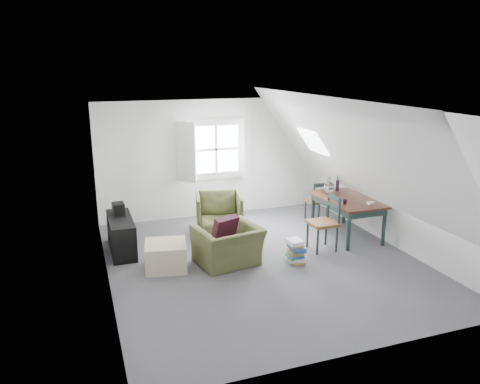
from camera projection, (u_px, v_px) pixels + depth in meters
name	position (u px, v px, depth m)	size (l,w,h in m)	color
floor	(263.00, 261.00, 7.84)	(5.50, 5.50, 0.00)	#535258
ceiling	(265.00, 111.00, 7.18)	(5.50, 5.50, 0.00)	white
wall_back	(216.00, 158.00, 10.01)	(5.00, 5.00, 0.00)	white
wall_front	(362.00, 252.00, 5.01)	(5.00, 5.00, 0.00)	white
wall_left	(103.00, 205.00, 6.71)	(5.50, 5.50, 0.00)	white
wall_right	(394.00, 177.00, 8.31)	(5.50, 5.50, 0.00)	white
slope_left	(167.00, 164.00, 6.87)	(5.50, 5.50, 0.00)	white
slope_right	(350.00, 152.00, 7.87)	(5.50, 5.50, 0.00)	white
dormer_window	(216.00, 150.00, 9.89)	(1.71, 0.35, 1.30)	white
skylight	(313.00, 142.00, 9.06)	(0.55, 0.75, 0.04)	white
armchair_near	(228.00, 264.00, 7.74)	(1.00, 0.87, 0.65)	#444A25
armchair_far	(219.00, 233.00, 9.17)	(0.86, 0.88, 0.80)	#444A25
throw_pillow	(225.00, 229.00, 7.73)	(0.43, 0.12, 0.43)	#3D1022
ottoman	(166.00, 256.00, 7.53)	(0.65, 0.65, 0.43)	#BBAB8B
dining_table	(347.00, 204.00, 8.85)	(0.89, 1.49, 0.74)	#371A12
demijohn	(329.00, 187.00, 9.15)	(0.22, 0.22, 0.32)	silver
vase_twigs	(337.00, 185.00, 9.33)	(0.07, 0.08, 0.55)	black
cup	(345.00, 204.00, 8.47)	(0.09, 0.09, 0.08)	black
paper_box	(371.00, 203.00, 8.48)	(0.12, 0.08, 0.04)	white
dining_chair_far	(317.00, 200.00, 9.75)	(0.40, 0.40, 0.86)	brown
dining_chair_near	(325.00, 222.00, 8.22)	(0.46, 0.46, 0.99)	brown
media_shelf	(122.00, 237.00, 8.16)	(0.40, 1.20, 0.62)	black
electronics_box	(118.00, 209.00, 8.31)	(0.20, 0.27, 0.22)	black
magazine_stack	(296.00, 251.00, 7.76)	(0.29, 0.35, 0.39)	#B29933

